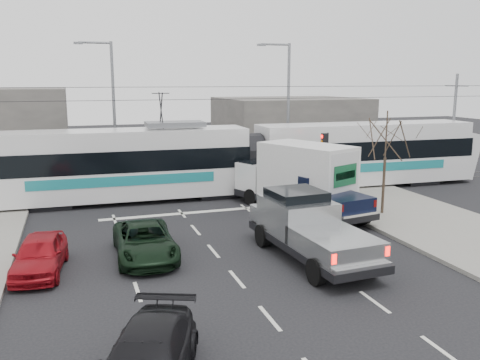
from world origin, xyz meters
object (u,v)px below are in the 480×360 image
object	(u,v)px
box_truck	(297,177)
green_car	(145,241)
bare_tree	(386,139)
street_lamp_near	(286,102)
traffic_signal	(325,151)
street_lamp_far	(111,103)
silver_pickup	(307,226)
tram	(251,158)
red_car	(40,254)
navy_pickup	(317,193)

from	to	relation	value
box_truck	green_car	world-z (taller)	box_truck
bare_tree	green_car	xyz separation A→B (m)	(-11.93, -2.40, -3.15)
street_lamp_near	box_truck	distance (m)	10.30
traffic_signal	street_lamp_far	size ratio (longest dim) A/B	0.40
silver_pickup	tram	bearing A→B (deg)	77.59
red_car	traffic_signal	bearing A→B (deg)	31.88
street_lamp_far	silver_pickup	distance (m)	18.96
navy_pickup	traffic_signal	bearing A→B (deg)	47.07
bare_tree	navy_pickup	distance (m)	4.17
street_lamp_far	red_car	xyz separation A→B (m)	(-3.80, -16.30, -4.45)
street_lamp_far	tram	size ratio (longest dim) A/B	0.31
traffic_signal	green_car	bearing A→B (deg)	-149.37
traffic_signal	navy_pickup	size ratio (longest dim) A/B	0.59
bare_tree	navy_pickup	size ratio (longest dim) A/B	0.83
traffic_signal	tram	xyz separation A→B (m)	(-3.29, 2.96, -0.66)
tram	silver_pickup	bearing A→B (deg)	-97.15
bare_tree	street_lamp_near	xyz separation A→B (m)	(-0.29, 11.50, 1.32)
box_truck	bare_tree	bearing A→B (deg)	-56.70
silver_pickup	green_car	size ratio (longest dim) A/B	1.46
box_truck	traffic_signal	bearing A→B (deg)	11.47
box_truck	green_car	xyz separation A→B (m)	(-8.40, -4.73, -1.07)
box_truck	street_lamp_far	bearing A→B (deg)	103.26
bare_tree	box_truck	distance (m)	4.72
tram	navy_pickup	size ratio (longest dim) A/B	4.76
bare_tree	box_truck	world-z (taller)	bare_tree
box_truck	navy_pickup	world-z (taller)	box_truck
navy_pickup	green_car	bearing A→B (deg)	-169.41
bare_tree	traffic_signal	size ratio (longest dim) A/B	1.39
navy_pickup	street_lamp_near	bearing A→B (deg)	64.98
bare_tree	green_car	world-z (taller)	bare_tree
silver_pickup	red_car	bearing A→B (deg)	168.07
bare_tree	tram	bearing A→B (deg)	122.40
traffic_signal	navy_pickup	bearing A→B (deg)	-122.97
green_car	street_lamp_near	bearing A→B (deg)	51.23
street_lamp_near	box_truck	xyz separation A→B (m)	(-3.24, -9.17, -3.40)
street_lamp_far	navy_pickup	size ratio (longest dim) A/B	1.49
street_lamp_far	green_car	xyz separation A→B (m)	(-0.14, -15.90, -4.47)
traffic_signal	street_lamp_far	xyz separation A→B (m)	(-10.66, 9.50, 2.37)
street_lamp_near	green_car	distance (m)	18.67
navy_pickup	green_car	world-z (taller)	navy_pickup
silver_pickup	green_car	bearing A→B (deg)	159.39
tram	box_truck	size ratio (longest dim) A/B	3.95
street_lamp_far	green_car	distance (m)	16.51
silver_pickup	box_truck	xyz separation A→B (m)	(2.58, 6.50, 0.51)
bare_tree	green_car	distance (m)	12.57
silver_pickup	navy_pickup	world-z (taller)	navy_pickup
tram	navy_pickup	distance (m)	6.26
bare_tree	street_lamp_far	world-z (taller)	street_lamp_far
green_car	bare_tree	bearing A→B (deg)	12.55
navy_pickup	red_car	distance (m)	12.99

